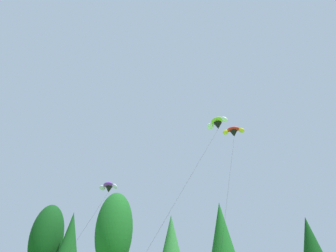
# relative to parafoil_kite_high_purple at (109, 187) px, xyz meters

# --- Properties ---
(treeline_tree_b) EXTENTS (5.83, 5.83, 14.92)m
(treeline_tree_b) POSITION_rel_parafoil_kite_high_purple_xyz_m (-22.66, 17.22, -2.29)
(treeline_tree_b) COLOR #472D19
(treeline_tree_b) RESTS_ON ground_plane
(treeline_tree_c) EXTENTS (4.50, 4.50, 13.16)m
(treeline_tree_c) POSITION_rel_parafoil_kite_high_purple_xyz_m (-17.41, 17.04, -3.08)
(treeline_tree_c) COLOR #472D19
(treeline_tree_c) RESTS_ON ground_plane
(treeline_tree_d) EXTENTS (5.94, 5.94, 15.34)m
(treeline_tree_d) POSITION_rel_parafoil_kite_high_purple_xyz_m (-7.70, 15.26, -2.03)
(treeline_tree_d) COLOR #472D19
(treeline_tree_d) RESTS_ON ground_plane
(treeline_tree_e) EXTENTS (4.17, 4.17, 11.69)m
(treeline_tree_e) POSITION_rel_parafoil_kite_high_purple_xyz_m (0.99, 18.18, -4.00)
(treeline_tree_e) COLOR #472D19
(treeline_tree_e) RESTS_ON ground_plane
(treeline_tree_f) EXTENTS (4.33, 4.33, 12.41)m
(treeline_tree_f) POSITION_rel_parafoil_kite_high_purple_xyz_m (9.44, 15.58, -3.54)
(treeline_tree_f) COLOR #472D19
(treeline_tree_f) RESTS_ON ground_plane
(treeline_tree_g) EXTENTS (3.80, 3.80, 10.01)m
(treeline_tree_g) POSITION_rel_parafoil_kite_high_purple_xyz_m (20.81, 17.87, -5.05)
(treeline_tree_g) COLOR #472D19
(treeline_tree_g) RESTS_ON ground_plane
(parafoil_kite_high_purple) EXTENTS (2.40, 8.49, 10.29)m
(parafoil_kite_high_purple) POSITION_rel_parafoil_kite_high_purple_xyz_m (0.00, 0.00, 0.00)
(parafoil_kite_high_purple) COLOR purple
(parafoil_kite_mid_lime_white) EXTENTS (5.49, 18.32, 20.22)m
(parafoil_kite_mid_lime_white) POSITION_rel_parafoil_kite_high_purple_xyz_m (11.59, 7.00, 9.65)
(parafoil_kite_mid_lime_white) COLOR #93D633
(parafoil_kite_far_red_yellow) EXTENTS (3.51, 10.09, 18.71)m
(parafoil_kite_far_red_yellow) POSITION_rel_parafoil_kite_high_purple_xyz_m (13.53, 7.58, 8.29)
(parafoil_kite_far_red_yellow) COLOR red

